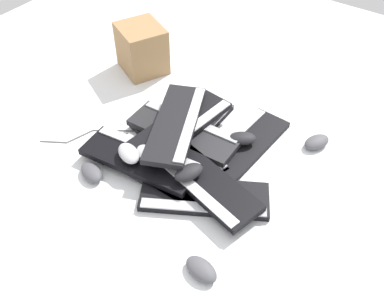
{
  "coord_description": "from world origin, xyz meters",
  "views": [
    {
      "loc": [
        -0.57,
        0.85,
        1.16
      ],
      "look_at": [
        0.06,
        -0.04,
        0.06
      ],
      "focal_mm": 40.0,
      "sensor_mm": 36.0,
      "label": 1
    }
  ],
  "objects_px": {
    "keyboard_1": "(158,170)",
    "mouse_3": "(201,269)",
    "keyboard_5": "(184,131)",
    "keyboard_8": "(176,123)",
    "mouse_0": "(129,153)",
    "cardboard_box": "(142,49)",
    "keyboard_9": "(140,159)",
    "mouse_1": "(149,154)",
    "keyboard_7": "(204,181)",
    "keyboard_6": "(182,125)",
    "keyboard_2": "(204,197)",
    "mouse_5": "(189,172)",
    "mouse_6": "(317,142)",
    "keyboard_3": "(244,146)",
    "mouse_2": "(242,138)",
    "keyboard_4": "(191,130)",
    "mouse_4": "(91,172)",
    "keyboard_0": "(177,146)"
  },
  "relations": [
    {
      "from": "keyboard_9",
      "to": "mouse_2",
      "type": "relative_size",
      "value": 4.13
    },
    {
      "from": "keyboard_5",
      "to": "mouse_3",
      "type": "xyz_separation_m",
      "value": [
        -0.38,
        0.44,
        -0.02
      ]
    },
    {
      "from": "mouse_1",
      "to": "mouse_4",
      "type": "height_order",
      "value": "mouse_1"
    },
    {
      "from": "mouse_1",
      "to": "mouse_2",
      "type": "distance_m",
      "value": 0.36
    },
    {
      "from": "keyboard_5",
      "to": "mouse_6",
      "type": "xyz_separation_m",
      "value": [
        -0.44,
        -0.27,
        -0.02
      ]
    },
    {
      "from": "mouse_0",
      "to": "mouse_2",
      "type": "bearing_deg",
      "value": 75.53
    },
    {
      "from": "keyboard_3",
      "to": "keyboard_6",
      "type": "relative_size",
      "value": 0.99
    },
    {
      "from": "mouse_4",
      "to": "mouse_6",
      "type": "bearing_deg",
      "value": -112.96
    },
    {
      "from": "cardboard_box",
      "to": "keyboard_4",
      "type": "bearing_deg",
      "value": 151.75
    },
    {
      "from": "keyboard_7",
      "to": "keyboard_4",
      "type": "bearing_deg",
      "value": -45.85
    },
    {
      "from": "mouse_2",
      "to": "mouse_6",
      "type": "distance_m",
      "value": 0.29
    },
    {
      "from": "mouse_0",
      "to": "mouse_4",
      "type": "distance_m",
      "value": 0.15
    },
    {
      "from": "keyboard_8",
      "to": "mouse_4",
      "type": "bearing_deg",
      "value": 64.56
    },
    {
      "from": "keyboard_1",
      "to": "mouse_5",
      "type": "bearing_deg",
      "value": -176.59
    },
    {
      "from": "keyboard_4",
      "to": "mouse_3",
      "type": "xyz_separation_m",
      "value": [
        -0.39,
        0.49,
        0.01
      ]
    },
    {
      "from": "keyboard_7",
      "to": "keyboard_8",
      "type": "height_order",
      "value": "keyboard_8"
    },
    {
      "from": "mouse_1",
      "to": "keyboard_7",
      "type": "bearing_deg",
      "value": 18.36
    },
    {
      "from": "mouse_1",
      "to": "mouse_5",
      "type": "bearing_deg",
      "value": 13.18
    },
    {
      "from": "keyboard_9",
      "to": "mouse_4",
      "type": "relative_size",
      "value": 4.13
    },
    {
      "from": "keyboard_9",
      "to": "mouse_5",
      "type": "distance_m",
      "value": 0.21
    },
    {
      "from": "mouse_2",
      "to": "keyboard_4",
      "type": "bearing_deg",
      "value": -25.44
    },
    {
      "from": "mouse_2",
      "to": "mouse_4",
      "type": "bearing_deg",
      "value": 13.47
    },
    {
      "from": "keyboard_0",
      "to": "cardboard_box",
      "type": "xyz_separation_m",
      "value": [
        0.45,
        -0.34,
        0.09
      ]
    },
    {
      "from": "keyboard_5",
      "to": "keyboard_7",
      "type": "height_order",
      "value": "same"
    },
    {
      "from": "keyboard_2",
      "to": "keyboard_6",
      "type": "bearing_deg",
      "value": -39.79
    },
    {
      "from": "mouse_5",
      "to": "cardboard_box",
      "type": "xyz_separation_m",
      "value": [
        0.6,
        -0.48,
        0.03
      ]
    },
    {
      "from": "keyboard_5",
      "to": "cardboard_box",
      "type": "relative_size",
      "value": 2.08
    },
    {
      "from": "keyboard_8",
      "to": "keyboard_7",
      "type": "bearing_deg",
      "value": 148.12
    },
    {
      "from": "keyboard_3",
      "to": "mouse_2",
      "type": "bearing_deg",
      "value": 8.61
    },
    {
      "from": "keyboard_0",
      "to": "mouse_3",
      "type": "height_order",
      "value": "mouse_3"
    },
    {
      "from": "mouse_5",
      "to": "cardboard_box",
      "type": "height_order",
      "value": "cardboard_box"
    },
    {
      "from": "mouse_1",
      "to": "mouse_6",
      "type": "relative_size",
      "value": 1.0
    },
    {
      "from": "keyboard_4",
      "to": "keyboard_3",
      "type": "bearing_deg",
      "value": -168.95
    },
    {
      "from": "mouse_6",
      "to": "keyboard_9",
      "type": "bearing_deg",
      "value": -22.27
    },
    {
      "from": "keyboard_7",
      "to": "mouse_1",
      "type": "bearing_deg",
      "value": 9.02
    },
    {
      "from": "keyboard_5",
      "to": "keyboard_8",
      "type": "height_order",
      "value": "keyboard_8"
    },
    {
      "from": "keyboard_2",
      "to": "mouse_3",
      "type": "xyz_separation_m",
      "value": [
        -0.15,
        0.23,
        0.01
      ]
    },
    {
      "from": "keyboard_9",
      "to": "mouse_1",
      "type": "bearing_deg",
      "value": -161.26
    },
    {
      "from": "keyboard_2",
      "to": "mouse_6",
      "type": "bearing_deg",
      "value": -113.24
    },
    {
      "from": "keyboard_8",
      "to": "mouse_1",
      "type": "xyz_separation_m",
      "value": [
        -0.0,
        0.17,
        -0.02
      ]
    },
    {
      "from": "mouse_0",
      "to": "cardboard_box",
      "type": "distance_m",
      "value": 0.65
    },
    {
      "from": "mouse_0",
      "to": "mouse_3",
      "type": "relative_size",
      "value": 1.0
    },
    {
      "from": "keyboard_5",
      "to": "keyboard_9",
      "type": "bearing_deg",
      "value": 79.03
    },
    {
      "from": "keyboard_7",
      "to": "keyboard_8",
      "type": "distance_m",
      "value": 0.26
    },
    {
      "from": "keyboard_1",
      "to": "mouse_3",
      "type": "xyz_separation_m",
      "value": [
        -0.35,
        0.24,
        0.01
      ]
    },
    {
      "from": "keyboard_1",
      "to": "keyboard_7",
      "type": "bearing_deg",
      "value": -170.25
    },
    {
      "from": "keyboard_3",
      "to": "mouse_5",
      "type": "distance_m",
      "value": 0.29
    },
    {
      "from": "keyboard_6",
      "to": "keyboard_2",
      "type": "bearing_deg",
      "value": 140.21
    },
    {
      "from": "keyboard_3",
      "to": "mouse_0",
      "type": "bearing_deg",
      "value": 49.15
    },
    {
      "from": "mouse_5",
      "to": "keyboard_4",
      "type": "bearing_deg",
      "value": 53.77
    }
  ]
}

